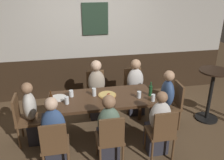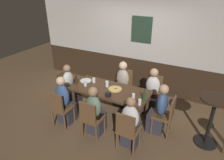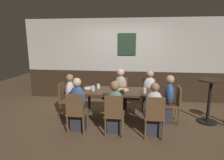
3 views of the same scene
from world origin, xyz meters
TOP-DOWN VIEW (x-y plane):
  - ground_plane at (0.00, 0.00)m, footprint 12.00×12.00m
  - wall_back at (0.00, 1.65)m, footprint 6.40×0.13m
  - dining_table at (0.00, 0.00)m, footprint 1.81×0.80m
  - chair_left_near at (-0.80, -0.82)m, footprint 0.40×0.40m
  - chair_mid_far at (0.00, 0.82)m, footprint 0.40×0.40m
  - chair_head_west at (-1.32, 0.00)m, footprint 0.40×0.40m
  - chair_mid_near at (0.00, -0.82)m, footprint 0.40×0.40m
  - chair_head_east at (1.32, 0.00)m, footprint 0.40×0.40m
  - chair_right_far at (0.80, 0.82)m, footprint 0.40×0.40m
  - chair_right_near at (0.80, -0.82)m, footprint 0.40×0.40m
  - person_left_near at (-0.80, -0.66)m, footprint 0.34×0.37m
  - person_mid_far at (-0.00, 0.66)m, footprint 0.34×0.37m
  - person_head_west at (-1.16, 0.00)m, footprint 0.37×0.34m
  - person_mid_near at (0.00, -0.65)m, footprint 0.34×0.37m
  - person_head_east at (1.16, 0.00)m, footprint 0.37×0.34m
  - person_right_far at (0.80, 0.65)m, footprint 0.34×0.37m
  - person_right_near at (0.80, -0.65)m, footprint 0.34×0.37m
  - pizza at (0.10, 0.05)m, footprint 0.31×0.31m
  - pint_glass_pale at (-0.12, 0.09)m, footprint 0.07×0.07m
  - tumbler_short at (-0.51, 0.13)m, footprint 0.08×0.08m
  - highball_clear at (0.62, -0.13)m, footprint 0.07×0.07m
  - beer_glass_tall at (0.82, -0.29)m, footprint 0.07×0.07m
  - tumbler_water at (-0.59, -0.11)m, footprint 0.07×0.07m
  - beer_bottle_green at (0.84, -0.09)m, footprint 0.06×0.06m
  - beer_bottle_brown at (-0.84, -0.13)m, footprint 0.06×0.06m
  - plate_white_large at (-0.73, 0.11)m, footprint 0.28×0.28m
  - condiment_caddy at (0.11, -0.29)m, footprint 0.11×0.09m
  - side_bar_table at (2.14, 0.09)m, footprint 0.56×0.56m

SIDE VIEW (x-z plane):
  - ground_plane at x=0.00m, z-range 0.00..0.00m
  - person_right_near at x=0.80m, z-range -0.09..1.02m
  - person_head_west at x=-1.16m, z-range -0.09..1.03m
  - person_mid_near at x=0.00m, z-range -0.09..1.04m
  - person_head_east at x=1.16m, z-range -0.09..1.05m
  - person_right_far at x=0.80m, z-range -0.09..1.06m
  - person_left_near at x=-0.80m, z-range -0.09..1.08m
  - chair_left_near at x=-0.80m, z-range 0.06..0.94m
  - chair_mid_far at x=0.00m, z-range 0.06..0.94m
  - chair_head_west at x=-1.32m, z-range 0.06..0.94m
  - chair_mid_near at x=0.00m, z-range 0.06..0.94m
  - chair_head_east at x=1.32m, z-range 0.06..0.94m
  - chair_right_far at x=0.80m, z-range 0.06..0.94m
  - chair_right_near at x=0.80m, z-range 0.06..0.94m
  - person_mid_far at x=0.00m, z-range -0.09..1.09m
  - side_bar_table at x=2.14m, z-range 0.09..1.14m
  - dining_table at x=0.00m, z-range 0.29..1.03m
  - plate_white_large at x=-0.73m, z-range 0.74..0.75m
  - pizza at x=0.10m, z-range 0.74..0.77m
  - condiment_caddy at x=0.11m, z-range 0.74..0.83m
  - tumbler_short at x=-0.51m, z-range 0.73..0.85m
  - highball_clear at x=0.62m, z-range 0.73..0.85m
  - beer_glass_tall at x=0.82m, z-range 0.73..0.85m
  - tumbler_water at x=-0.59m, z-range 0.73..0.86m
  - pint_glass_pale at x=-0.12m, z-range 0.73..0.87m
  - beer_bottle_green at x=0.84m, z-range 0.71..0.97m
  - beer_bottle_brown at x=-0.84m, z-range 0.71..0.98m
  - wall_back at x=0.00m, z-range 0.00..2.60m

